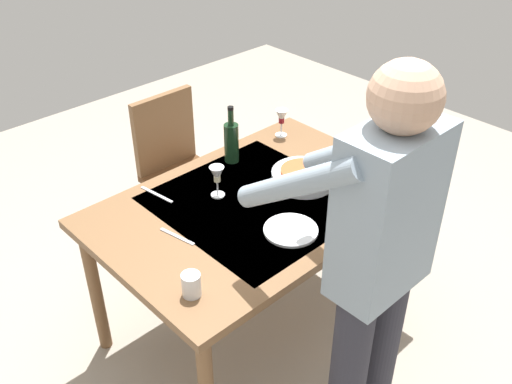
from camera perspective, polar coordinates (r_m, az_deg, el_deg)
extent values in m
plane|color=#9E9384|center=(3.12, 0.00, -12.69)|extent=(6.00, 6.00, 0.00)
cube|color=brown|center=(2.62, 0.00, -1.27)|extent=(1.43, 0.96, 0.04)
cube|color=#C6AD89|center=(2.61, 0.00, -0.95)|extent=(0.79, 0.82, 0.00)
cylinder|color=brown|center=(3.46, 3.11, 0.55)|extent=(0.06, 0.06, 0.73)
cylinder|color=brown|center=(2.86, -15.49, -9.29)|extent=(0.06, 0.06, 0.73)
cylinder|color=brown|center=(3.07, 14.27, -5.59)|extent=(0.06, 0.06, 0.73)
cube|color=#523019|center=(3.39, -6.87, 1.24)|extent=(0.40, 0.40, 0.04)
cube|color=brown|center=(3.40, -9.01, 5.91)|extent=(0.40, 0.04, 0.45)
cylinder|color=brown|center=(3.71, -6.17, 0.31)|extent=(0.04, 0.04, 0.43)
cylinder|color=brown|center=(3.56, -10.46, -1.77)|extent=(0.04, 0.04, 0.43)
cylinder|color=brown|center=(3.49, -2.71, -1.92)|extent=(0.04, 0.04, 0.43)
cylinder|color=brown|center=(3.33, -7.14, -4.26)|extent=(0.04, 0.04, 0.43)
cylinder|color=#2D2D38|center=(2.34, 8.93, -17.93)|extent=(0.14, 0.14, 0.88)
cylinder|color=#2D2D38|center=(2.45, 11.98, -15.23)|extent=(0.14, 0.14, 0.88)
cube|color=#8C9EAD|center=(1.89, 12.77, -2.00)|extent=(0.36, 0.20, 0.60)
sphere|color=tan|center=(1.70, 14.45, 9.02)|extent=(0.22, 0.22, 0.22)
cylinder|color=#8C9EAD|center=(1.85, 4.04, 0.80)|extent=(0.08, 0.52, 0.40)
cylinder|color=#8C9EAD|center=(2.08, 10.50, 4.30)|extent=(0.08, 0.52, 0.40)
cylinder|color=black|center=(2.87, -2.43, 4.82)|extent=(0.07, 0.07, 0.20)
cylinder|color=black|center=(2.80, -2.49, 7.33)|extent=(0.03, 0.03, 0.08)
cylinder|color=black|center=(2.78, -2.52, 8.21)|extent=(0.03, 0.03, 0.02)
cylinder|color=white|center=(3.15, 2.47, 5.61)|extent=(0.06, 0.06, 0.01)
cylinder|color=white|center=(3.13, 2.49, 6.22)|extent=(0.01, 0.01, 0.07)
cone|color=white|center=(3.10, 2.52, 7.41)|extent=(0.07, 0.07, 0.07)
cylinder|color=maroon|center=(3.11, 2.51, 7.04)|extent=(0.03, 0.03, 0.03)
cylinder|color=white|center=(2.65, -3.77, -0.28)|extent=(0.06, 0.06, 0.01)
cylinder|color=white|center=(2.63, -3.80, 0.41)|extent=(0.01, 0.01, 0.07)
cone|color=white|center=(2.59, -3.85, 1.75)|extent=(0.07, 0.07, 0.07)
cylinder|color=beige|center=(2.61, -3.84, 1.33)|extent=(0.03, 0.03, 0.03)
cylinder|color=silver|center=(2.13, -6.37, -9.02)|extent=(0.07, 0.07, 0.09)
cylinder|color=silver|center=(2.75, 13.91, 1.26)|extent=(0.06, 0.06, 0.11)
cylinder|color=silver|center=(2.74, 4.66, 1.48)|extent=(0.30, 0.30, 0.05)
cylinder|color=#C6562D|center=(2.73, 4.68, 1.89)|extent=(0.22, 0.22, 0.03)
cylinder|color=silver|center=(2.43, 3.43, -3.75)|extent=(0.23, 0.23, 0.01)
cube|color=silver|center=(2.69, -9.72, -0.24)|extent=(0.04, 0.20, 0.00)
cube|color=silver|center=(2.42, -7.74, -4.35)|extent=(0.05, 0.18, 0.00)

